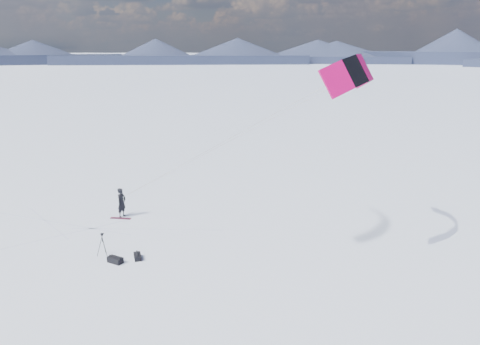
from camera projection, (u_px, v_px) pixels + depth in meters
The scene contains 9 objects.
ground at pixel (91, 242), 26.66m from camera, with size 1800.00×1800.00×0.00m, color white.
horizon_hills at pixel (85, 176), 25.64m from camera, with size 704.00×704.00×9.33m.
snow_tracks at pixel (68, 236), 27.63m from camera, with size 13.93×9.84×0.01m.
snowkiter at pixel (123, 217), 30.72m from camera, with size 0.71×0.47×1.95m, color black.
snowboard at pixel (121, 218), 30.39m from camera, with size 1.37×0.26×0.04m, color maroon.
tripod at pixel (102, 241), 24.81m from camera, with size 0.55×0.59×1.26m.
gear_bag_a at pixel (115, 260), 24.11m from camera, with size 0.82×0.40×0.36m.
gear_bag_b at pixel (138, 256), 24.55m from camera, with size 0.77×0.76×0.33m.
power_kite at pixel (354, 73), 22.66m from camera, with size 15.62×6.17×9.18m.
Camera 1 is at (19.15, -17.79, 10.75)m, focal length 35.00 mm.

